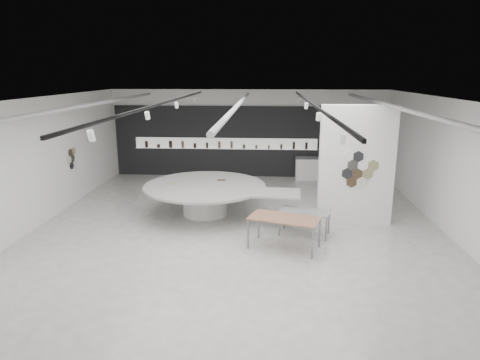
# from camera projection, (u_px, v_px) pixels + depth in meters

# --- Properties ---
(room) EXTENTS (12.02, 14.02, 3.82)m
(room) POSITION_uv_depth(u_px,v_px,m) (234.00, 162.00, 11.94)
(room) COLOR beige
(room) RESTS_ON ground
(back_wall_display) EXTENTS (11.80, 0.27, 3.10)m
(back_wall_display) POSITION_uv_depth(u_px,v_px,m) (247.00, 142.00, 18.78)
(back_wall_display) COLOR black
(back_wall_display) RESTS_ON ground
(partition_column) EXTENTS (2.20, 0.38, 3.60)m
(partition_column) POSITION_uv_depth(u_px,v_px,m) (356.00, 166.00, 12.75)
(partition_column) COLOR white
(partition_column) RESTS_ON ground
(display_island) EXTENTS (5.16, 4.22, 1.01)m
(display_island) POSITION_uv_depth(u_px,v_px,m) (207.00, 195.00, 13.80)
(display_island) COLOR white
(display_island) RESTS_ON ground
(sample_table_wood) EXTENTS (1.99, 1.42, 0.84)m
(sample_table_wood) POSITION_uv_depth(u_px,v_px,m) (284.00, 220.00, 11.12)
(sample_table_wood) COLOR #895D47
(sample_table_wood) RESTS_ON ground
(sample_table_stone) EXTENTS (1.51, 1.02, 0.71)m
(sample_table_stone) POSITION_uv_depth(u_px,v_px,m) (305.00, 213.00, 12.06)
(sample_table_stone) COLOR gray
(sample_table_stone) RESTS_ON ground
(kitchen_counter) EXTENTS (1.69, 0.67, 1.32)m
(kitchen_counter) POSITION_uv_depth(u_px,v_px,m) (315.00, 168.00, 18.45)
(kitchen_counter) COLOR white
(kitchen_counter) RESTS_ON ground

